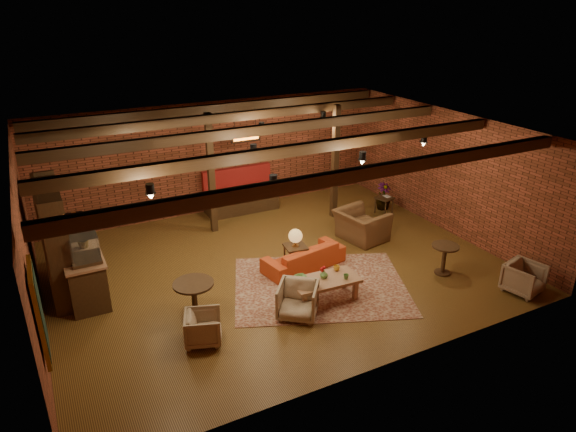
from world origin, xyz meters
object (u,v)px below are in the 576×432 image
armchair_b (298,299)px  armchair_far (524,277)px  side_table_book (384,198)px  armchair_a (203,326)px  sofa (304,256)px  armchair_right (362,221)px  plant_tall (385,171)px  side_table_lamp (295,239)px  round_table_left (194,295)px  round_table_right (444,255)px  coffee_table (324,281)px

armchair_b → armchair_far: bearing=21.3°
side_table_book → armchair_a: bearing=-152.5°
sofa → armchair_right: 2.17m
sofa → plant_tall: bearing=-161.4°
armchair_right → armchair_far: bearing=-167.2°
armchair_far → armchair_b: bearing=149.9°
side_table_lamp → armchair_b: bearing=-116.4°
round_table_left → round_table_right: 5.64m
side_table_lamp → round_table_right: 3.38m
armchair_right → side_table_book: size_ratio=2.17×
coffee_table → round_table_left: (-2.59, 0.53, 0.12)m
side_table_lamp → armchair_right: 2.36m
sofa → armchair_a: (-2.98, -1.63, 0.04)m
round_table_left → side_table_book: bearing=22.4°
round_table_right → armchair_far: 1.69m
plant_tall → side_table_lamp: bearing=-152.8°
armchair_far → armchair_a: bearing=154.1°
coffee_table → armchair_b: size_ratio=1.88×
side_table_lamp → round_table_left: (-2.68, -0.90, -0.22)m
sofa → round_table_right: round_table_right is taller
sofa → side_table_lamp: (-0.21, 0.02, 0.48)m
round_table_left → side_table_lamp: bearing=18.7°
round_table_left → armchair_a: 0.79m
armchair_right → plant_tall: bearing=-61.2°
armchair_a → armchair_right: (5.03, 2.29, 0.20)m
coffee_table → round_table_left: size_ratio=1.78×
round_table_right → armchair_a: bearing=179.4°
side_table_lamp → round_table_right: side_table_lamp is taller
coffee_table → side_table_book: coffee_table is taller
round_table_left → plant_tall: bearing=23.9°
armchair_b → round_table_right: armchair_b is taller
armchair_b → armchair_far: 4.90m
side_table_lamp → armchair_far: (3.85, -3.10, -0.41)m
coffee_table → armchair_right: 3.13m
armchair_b → armchair_right: size_ratio=0.64×
plant_tall → coffee_table: bearing=-139.7°
round_table_left → side_table_book: (6.56, 2.70, -0.09)m
round_table_left → armchair_right: 5.18m
armchair_a → side_table_book: bearing=-43.3°
armchair_right → armchair_far: 4.06m
side_table_book → sofa: bearing=-153.6°
side_table_lamp → armchair_right: size_ratio=0.84×
side_table_book → plant_tall: (0.18, 0.28, 0.74)m
armchair_a → plant_tall: size_ratio=0.28×
sofa → round_table_left: (-2.89, -0.88, 0.27)m
round_table_left → round_table_right: size_ratio=1.15×
coffee_table → armchair_right: size_ratio=1.20×
coffee_table → armchair_far: 4.28m
side_table_book → round_table_left: bearing=-157.6°
round_table_right → armchair_far: size_ratio=0.98×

